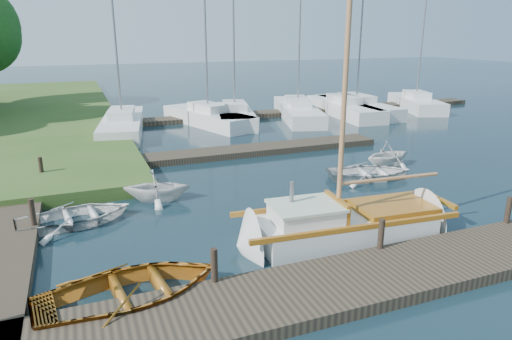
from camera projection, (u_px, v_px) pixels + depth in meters
name	position (u px, v px, depth m)	size (l,w,h in m)	color
ground	(256.00, 203.00, 15.92)	(160.00, 160.00, 0.00)	black
near_dock	(352.00, 283.00, 10.54)	(18.00, 2.20, 0.30)	black
left_dock	(5.00, 211.00, 14.82)	(2.20, 18.00, 0.30)	black
far_dock	(245.00, 151.00, 22.37)	(14.00, 1.60, 0.30)	black
pontoon	(302.00, 111.00, 33.66)	(30.00, 1.60, 0.30)	black
mooring_post_1	(214.00, 265.00, 10.20)	(0.16, 0.16, 0.80)	black
mooring_post_2	(381.00, 234.00, 11.80)	(0.16, 0.16, 0.80)	black
mooring_post_3	(508.00, 210.00, 13.40)	(0.16, 0.16, 0.80)	black
mooring_post_4	(32.00, 212.00, 13.24)	(0.16, 0.16, 0.80)	black
mooring_post_5	(41.00, 167.00, 17.68)	(0.16, 0.16, 0.80)	black
sailboat	(349.00, 227.00, 13.11)	(7.28, 2.49, 9.83)	silver
dinghy	(131.00, 285.00, 9.92)	(2.88, 4.03, 0.84)	brown
tender_a	(75.00, 213.00, 14.08)	(2.41, 3.37, 0.70)	silver
tender_b	(157.00, 184.00, 16.00)	(2.00, 2.32, 1.22)	silver
tender_c	(370.00, 170.00, 18.51)	(2.43, 3.40, 0.70)	silver
tender_d	(389.00, 152.00, 20.15)	(2.07, 2.40, 1.26)	silver
marina_boat_0	(122.00, 123.00, 27.11)	(3.64, 8.92, 10.00)	silver
marina_boat_1	(208.00, 116.00, 29.34)	(4.46, 8.06, 9.65)	silver
marina_boat_2	(235.00, 114.00, 29.93)	(3.86, 7.40, 10.48)	silver
marina_boat_3	(298.00, 110.00, 31.85)	(4.81, 9.50, 11.06)	silver
marina_boat_4	(344.00, 107.00, 33.03)	(3.09, 9.01, 10.14)	silver
marina_boat_5	(356.00, 106.00, 33.66)	(2.32, 8.86, 11.34)	silver
marina_boat_6	(416.00, 102.00, 35.39)	(4.53, 7.48, 10.58)	silver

